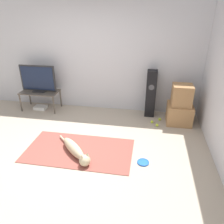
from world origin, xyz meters
The scene contains 14 objects.
ground_plane centered at (0.00, 0.00, 0.00)m, with size 12.00×12.00×0.00m, color #B2A38E.
wall_back centered at (0.00, 2.10, 1.27)m, with size 8.00×0.06×2.55m.
area_rug centered at (0.18, 0.14, 0.01)m, with size 1.96×1.04×0.01m.
dog centered at (0.18, -0.02, 0.11)m, with size 0.83×0.83×0.25m.
frisbee centered at (1.37, -0.02, 0.01)m, with size 0.21×0.21×0.03m.
cardboard_box_lower centered at (2.09, 1.56, 0.22)m, with size 0.55×0.51×0.45m.
cardboard_box_upper centered at (2.09, 1.55, 0.68)m, with size 0.42×0.39×0.46m.
floor_speaker centered at (1.43, 1.84, 0.56)m, with size 0.23×0.23×1.12m.
tv_stand centered at (-1.32, 1.73, 0.42)m, with size 0.94×0.50×0.48m.
tv centered at (-1.32, 1.74, 0.80)m, with size 0.89×0.20×0.66m.
tennis_ball_by_boxes centered at (1.62, 1.30, 0.03)m, with size 0.07×0.07×0.07m.
tennis_ball_near_speaker centered at (1.50, 1.43, 0.03)m, with size 0.07×0.07×0.07m.
tennis_ball_loose_on_carpet centered at (1.68, 1.59, 0.03)m, with size 0.07×0.07×0.07m.
game_console centered at (-1.35, 1.71, 0.04)m, with size 0.30×0.22×0.08m.
Camera 1 is at (1.35, -3.03, 2.42)m, focal length 35.00 mm.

